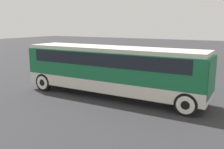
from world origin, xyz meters
TOP-DOWN VIEW (x-y plane):
  - ground_plane at (0.00, 0.00)m, footprint 120.00×120.00m
  - tour_bus at (0.10, 0.00)m, footprint 11.50×2.62m
  - parked_car_near at (-4.53, 6.17)m, footprint 4.70×1.83m
  - parked_car_mid at (-6.10, 8.93)m, footprint 4.36×1.85m

SIDE VIEW (x-z plane):
  - ground_plane at x=0.00m, z-range 0.00..0.00m
  - parked_car_near at x=-4.53m, z-range 0.01..1.33m
  - parked_car_mid at x=-6.10m, z-range 0.00..1.35m
  - tour_bus at x=0.10m, z-range 0.33..3.39m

